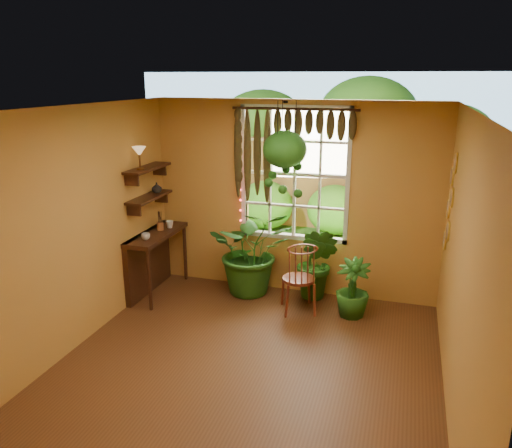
{
  "coord_description": "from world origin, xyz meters",
  "views": [
    {
      "loc": [
        1.47,
        -4.32,
        2.99
      ],
      "look_at": [
        -0.21,
        1.15,
        1.29
      ],
      "focal_mm": 35.0,
      "sensor_mm": 36.0,
      "label": 1
    }
  ],
  "objects_px": {
    "counter_ledge": "(151,255)",
    "hanging_basket": "(285,156)",
    "windsor_chair": "(299,288)",
    "potted_plant_left": "(252,250)",
    "potted_plant_mid": "(317,263)"
  },
  "relations": [
    {
      "from": "counter_ledge",
      "to": "windsor_chair",
      "type": "distance_m",
      "value": 2.17
    },
    {
      "from": "potted_plant_mid",
      "to": "hanging_basket",
      "type": "xyz_separation_m",
      "value": [
        -0.45,
        -0.13,
        1.47
      ]
    },
    {
      "from": "potted_plant_mid",
      "to": "potted_plant_left",
      "type": "bearing_deg",
      "value": -176.75
    },
    {
      "from": "potted_plant_mid",
      "to": "hanging_basket",
      "type": "bearing_deg",
      "value": -163.68
    },
    {
      "from": "windsor_chair",
      "to": "potted_plant_left",
      "type": "bearing_deg",
      "value": 128.84
    },
    {
      "from": "counter_ledge",
      "to": "hanging_basket",
      "type": "distance_m",
      "value": 2.37
    },
    {
      "from": "counter_ledge",
      "to": "potted_plant_mid",
      "type": "height_order",
      "value": "potted_plant_mid"
    },
    {
      "from": "potted_plant_left",
      "to": "potted_plant_mid",
      "type": "distance_m",
      "value": 0.93
    },
    {
      "from": "potted_plant_mid",
      "to": "hanging_basket",
      "type": "relative_size",
      "value": 0.85
    },
    {
      "from": "windsor_chair",
      "to": "potted_plant_left",
      "type": "height_order",
      "value": "potted_plant_left"
    },
    {
      "from": "windsor_chair",
      "to": "hanging_basket",
      "type": "distance_m",
      "value": 1.73
    },
    {
      "from": "potted_plant_left",
      "to": "potted_plant_mid",
      "type": "bearing_deg",
      "value": 3.25
    },
    {
      "from": "potted_plant_left",
      "to": "hanging_basket",
      "type": "relative_size",
      "value": 1.02
    },
    {
      "from": "potted_plant_mid",
      "to": "windsor_chair",
      "type": "bearing_deg",
      "value": -107.33
    },
    {
      "from": "counter_ledge",
      "to": "hanging_basket",
      "type": "bearing_deg",
      "value": 9.78
    }
  ]
}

